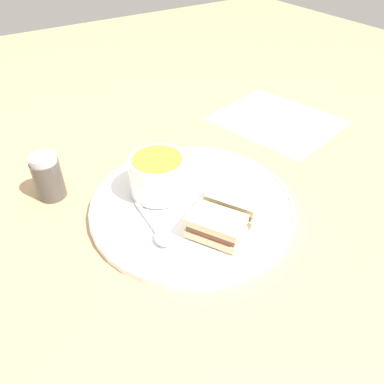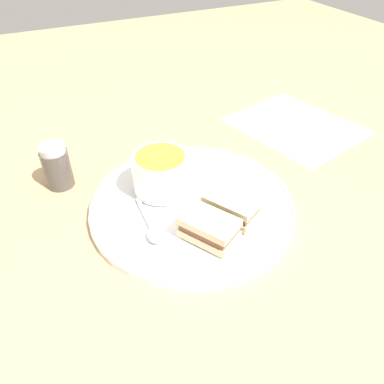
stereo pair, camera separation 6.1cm
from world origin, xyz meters
name	(u,v)px [view 1 (the left image)]	position (x,y,z in m)	size (l,w,h in m)	color
ground_plane	(192,208)	(0.00, 0.00, 0.00)	(2.40, 2.40, 0.00)	tan
plate	(192,204)	(0.00, 0.00, 0.01)	(0.34, 0.34, 0.02)	white
soup_bowl	(159,175)	(-0.03, 0.05, 0.05)	(0.10, 0.10, 0.07)	white
spoon	(160,235)	(-0.09, -0.04, 0.02)	(0.03, 0.12, 0.01)	silver
sandwich_half_near	(216,226)	(-0.01, -0.09, 0.03)	(0.09, 0.10, 0.04)	beige
sandwich_half_far	(234,203)	(0.04, -0.06, 0.03)	(0.09, 0.10, 0.04)	beige
salt_shaker	(48,177)	(-0.19, 0.16, 0.04)	(0.05, 0.05, 0.08)	#4C4742
menu_sheet	(276,120)	(0.34, 0.15, 0.00)	(0.28, 0.31, 0.00)	white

